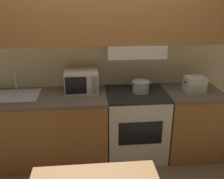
# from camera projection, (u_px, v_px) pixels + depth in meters

# --- Properties ---
(ground_plane) EXTENTS (16.00, 16.00, 0.00)m
(ground_plane) POSITION_uv_depth(u_px,v_px,m) (105.00, 141.00, 3.71)
(ground_plane) COLOR #7F664C
(wall_back) EXTENTS (5.33, 0.38, 2.55)m
(wall_back) POSITION_uv_depth(u_px,v_px,m) (105.00, 37.00, 3.10)
(wall_back) COLOR beige
(wall_back) RESTS_ON ground_plane
(lower_counter_main) EXTENTS (1.48, 0.69, 0.89)m
(lower_counter_main) POSITION_uv_depth(u_px,v_px,m) (49.00, 128.00, 3.17)
(lower_counter_main) COLOR #A36B38
(lower_counter_main) RESTS_ON ground_plane
(lower_counter_right_stub) EXTENTS (0.71, 0.69, 0.89)m
(lower_counter_right_stub) POSITION_uv_depth(u_px,v_px,m) (190.00, 122.00, 3.34)
(lower_counter_right_stub) COLOR #A36B38
(lower_counter_right_stub) RESTS_ON ground_plane
(stove_range) EXTENTS (0.75, 0.66, 0.89)m
(stove_range) POSITION_uv_depth(u_px,v_px,m) (135.00, 124.00, 3.28)
(stove_range) COLOR silver
(stove_range) RESTS_ON ground_plane
(cooking_pot) EXTENTS (0.30, 0.22, 0.15)m
(cooking_pot) POSITION_uv_depth(u_px,v_px,m) (141.00, 86.00, 3.11)
(cooking_pot) COLOR #B7BABF
(cooking_pot) RESTS_ON stove_range
(microwave) EXTENTS (0.41, 0.36, 0.27)m
(microwave) POSITION_uv_depth(u_px,v_px,m) (82.00, 81.00, 3.13)
(microwave) COLOR silver
(microwave) RESTS_ON lower_counter_main
(toaster) EXTENTS (0.26, 0.21, 0.19)m
(toaster) POSITION_uv_depth(u_px,v_px,m) (195.00, 84.00, 3.14)
(toaster) COLOR silver
(toaster) RESTS_ON lower_counter_right_stub
(sink_basin) EXTENTS (0.60, 0.42, 0.29)m
(sink_basin) POSITION_uv_depth(u_px,v_px,m) (14.00, 96.00, 2.98)
(sink_basin) COLOR #B7BABF
(sink_basin) RESTS_ON lower_counter_main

